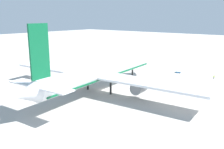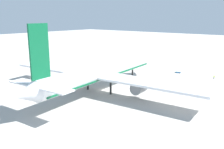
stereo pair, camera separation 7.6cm
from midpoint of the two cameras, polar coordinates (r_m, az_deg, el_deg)
name	(u,v)px [view 2 (the right image)]	position (r m, az deg, el deg)	size (l,w,h in m)	color
ground_plane	(104,90)	(88.71, -1.87, -3.55)	(600.00, 600.00, 0.00)	#ADA8A0
airliner	(102,72)	(85.84, -2.40, 0.55)	(70.39, 76.37, 24.14)	white
baggage_cart_1	(178,72)	(118.89, 15.08, 0.50)	(2.11, 3.23, 0.40)	#26598C
ground_worker_1	(214,77)	(112.15, 22.64, -0.55)	(0.55, 0.55, 1.63)	#3F3F47
traffic_cone_0	(68,67)	(128.93, -10.07, 1.75)	(0.36, 0.36, 0.55)	orange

